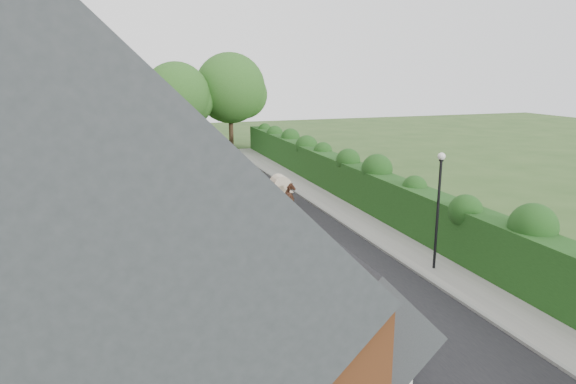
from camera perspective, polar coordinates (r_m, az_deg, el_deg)
name	(u,v)px	position (r m, az deg, el deg)	size (l,w,h in m)	color
ground	(416,325)	(18.54, 14.07, -14.17)	(140.00, 140.00, 0.00)	#2D4C1E
road	(295,232)	(27.50, 0.76, -4.46)	(6.00, 58.00, 0.02)	black
pavement_hedge_side	(364,224)	(29.05, 8.42, -3.52)	(2.20, 58.00, 0.12)	gray
pavement_house_side	(224,239)	(26.51, -7.15, -5.15)	(1.70, 58.00, 0.12)	gray
kerb_hedge_side	(347,226)	(28.60, 6.54, -3.73)	(0.18, 58.00, 0.13)	gray
kerb_house_side	(239,237)	(26.66, -5.46, -4.98)	(0.18, 58.00, 0.13)	gray
hedge	(393,195)	(29.49, 11.64, -0.29)	(2.10, 58.00, 2.85)	#193E13
terrace_row	(77,164)	(24.03, -22.36, 2.86)	(9.05, 40.50, 11.50)	brown
garden_wall_row	(208,239)	(25.28, -8.93, -5.19)	(0.35, 40.35, 1.10)	brown
lamppost	(439,197)	(22.33, 16.40, -0.50)	(0.32, 0.32, 5.16)	black
tree_far_left	(180,97)	(54.20, -11.93, 10.26)	(7.14, 6.80, 9.29)	#332316
tree_far_right	(233,90)	(57.19, -6.08, 11.23)	(7.98, 7.60, 10.31)	#332316
tree_far_back	(118,88)	(56.76, -18.42, 10.92)	(8.40, 8.00, 10.82)	#332316
car_silver_a	(348,327)	(16.48, 6.71, -14.71)	(1.52, 4.37, 1.44)	#A7A7AC
car_silver_b	(345,295)	(18.36, 6.30, -11.32)	(2.65, 5.76, 1.60)	silver
car_white	(285,240)	(24.23, -0.34, -5.33)	(1.88, 4.61, 1.34)	silver
car_green	(247,214)	(28.56, -4.63, -2.44)	(1.58, 3.93, 1.34)	black
car_red	(233,191)	(33.53, -6.10, 0.07)	(1.59, 4.55, 1.50)	maroon
car_beige	(211,171)	(41.13, -8.60, 2.37)	(2.20, 4.77, 1.33)	tan
car_grey	(191,159)	(46.23, -10.74, 3.65)	(2.20, 5.40, 1.57)	#54575C
car_black	(184,148)	(52.66, -11.53, 4.79)	(1.84, 4.57, 1.56)	black
horse	(291,200)	(30.81, 0.38, -0.85)	(0.93, 2.03, 1.72)	#532F1E
horse_cart	(280,188)	(32.76, -0.87, 0.47)	(1.22, 2.69, 1.94)	black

